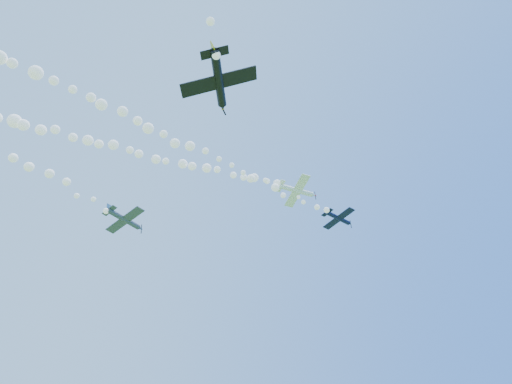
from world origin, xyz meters
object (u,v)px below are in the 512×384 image
plane_white (297,191)px  plane_navy (338,218)px  plane_grey (125,220)px  plane_black (219,81)px

plane_white → plane_navy: 9.58m
plane_grey → plane_black: plane_grey is taller
plane_navy → plane_grey: (-35.68, 8.11, -7.95)m
plane_white → plane_black: size_ratio=1.11×
plane_navy → plane_grey: size_ratio=0.99×
plane_grey → plane_black: bearing=-111.1°
plane_white → plane_navy: plane_white is taller
plane_white → plane_grey: plane_white is taller
plane_grey → plane_black: (1.26, -31.27, -2.44)m
plane_navy → plane_black: 42.76m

